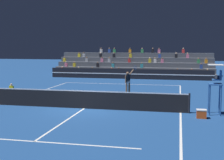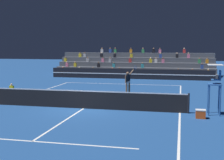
% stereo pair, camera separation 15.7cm
% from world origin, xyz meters
% --- Properties ---
extents(ground_plane, '(120.00, 120.00, 0.00)m').
position_xyz_m(ground_plane, '(0.00, 0.00, 0.00)').
color(ground_plane, navy).
extents(court_lines, '(11.10, 23.90, 0.01)m').
position_xyz_m(court_lines, '(0.00, 0.00, 0.00)').
color(court_lines, white).
rests_on(court_lines, ground).
extents(tennis_net, '(12.00, 0.10, 1.10)m').
position_xyz_m(tennis_net, '(0.00, 0.00, 0.54)').
color(tennis_net, black).
rests_on(tennis_net, ground).
extents(sponsor_banner_wall, '(18.00, 0.26, 1.10)m').
position_xyz_m(sponsor_banner_wall, '(0.00, 16.68, 0.55)').
color(sponsor_banner_wall, black).
rests_on(sponsor_banner_wall, ground).
extents(bleacher_stand, '(18.73, 4.75, 3.38)m').
position_xyz_m(bleacher_stand, '(-0.00, 20.48, 1.02)').
color(bleacher_stand, '#4C515B').
rests_on(bleacher_stand, ground).
extents(umpire_chair, '(0.76, 0.84, 2.67)m').
position_xyz_m(umpire_chair, '(7.29, -0.00, 1.72)').
color(umpire_chair, '#285699').
rests_on(umpire_chair, ground).
extents(ball_kid_courtside, '(0.30, 0.36, 0.84)m').
position_xyz_m(ball_kid_courtside, '(-6.86, 3.80, 0.33)').
color(ball_kid_courtside, black).
rests_on(ball_kid_courtside, ground).
extents(tennis_player, '(0.80, 1.27, 2.20)m').
position_xyz_m(tennis_player, '(1.64, 5.75, 0.98)').
color(tennis_player, brown).
rests_on(tennis_player, ground).
extents(tennis_ball, '(0.07, 0.07, 0.07)m').
position_xyz_m(tennis_ball, '(1.24, 8.81, 0.03)').
color(tennis_ball, '#C6DB33').
rests_on(tennis_ball, ground).
extents(equipment_cooler, '(0.50, 0.38, 0.45)m').
position_xyz_m(equipment_cooler, '(6.53, -1.07, 0.23)').
color(equipment_cooler, '#D84C19').
rests_on(equipment_cooler, ground).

